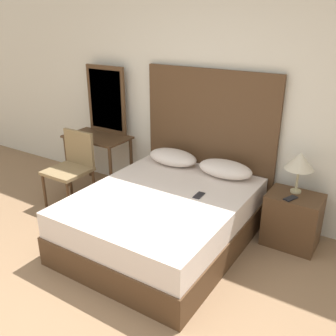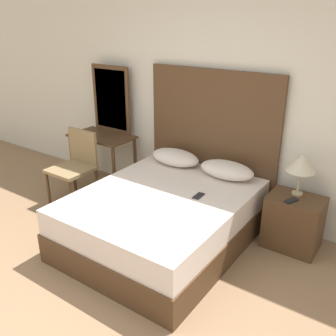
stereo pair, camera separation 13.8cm
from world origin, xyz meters
name	(u,v)px [view 1 (the left image)]	position (x,y,z in m)	size (l,w,h in m)	color
wall_back	(219,98)	(0.00, 2.61, 1.35)	(10.00, 0.06, 2.70)	silver
bed	(163,219)	(-0.08, 1.56, 0.28)	(1.55, 1.90, 0.56)	#4C331E
headboard	(208,142)	(-0.08, 2.53, 0.84)	(1.63, 0.05, 1.67)	#4C331E
pillow_left	(173,157)	(-0.41, 2.29, 0.65)	(0.61, 0.34, 0.18)	silver
pillow_right	(225,169)	(0.26, 2.29, 0.65)	(0.61, 0.34, 0.18)	silver
phone_on_bed	(199,195)	(0.24, 1.72, 0.56)	(0.08, 0.15, 0.01)	#232328
nightstand	(292,220)	(1.05, 2.25, 0.28)	(0.53, 0.40, 0.56)	#4C331E
table_lamp	(300,162)	(1.03, 2.33, 0.89)	(0.29, 0.29, 0.42)	tan
phone_on_nightstand	(291,198)	(1.03, 2.15, 0.56)	(0.12, 0.17, 0.01)	black
vanity_desk	(98,146)	(-1.56, 2.24, 0.59)	(0.86, 0.50, 0.73)	#4C331E
vanity_mirror	(106,100)	(-1.56, 2.46, 1.17)	(0.62, 0.03, 0.89)	#4C331E
chair	(73,164)	(-1.51, 1.72, 0.52)	(0.48, 0.49, 0.91)	olive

